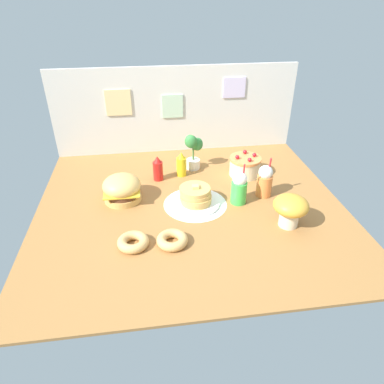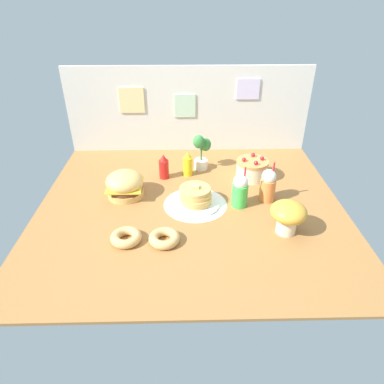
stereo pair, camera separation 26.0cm
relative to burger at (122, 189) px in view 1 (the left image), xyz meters
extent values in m
cube|color=#9E6B38|center=(0.52, -0.16, -0.11)|extent=(2.32, 2.10, 0.02)
cube|color=beige|center=(0.52, 0.88, 0.31)|extent=(2.32, 0.03, 0.82)
cube|color=beige|center=(-0.02, 0.86, 0.41)|extent=(0.23, 0.01, 0.24)
cube|color=#B2D1B2|center=(0.48, 0.86, 0.36)|extent=(0.20, 0.01, 0.22)
cube|color=silver|center=(1.07, 0.86, 0.51)|extent=(0.21, 0.01, 0.19)
cylinder|color=white|center=(0.55, -0.15, -0.10)|extent=(0.49, 0.49, 0.00)
cylinder|color=#DBA859|center=(0.00, 0.00, -0.08)|extent=(0.29, 0.29, 0.05)
cylinder|color=#59331E|center=(0.00, 0.00, -0.03)|extent=(0.27, 0.27, 0.04)
cube|color=yellow|center=(0.00, 0.00, -0.01)|extent=(0.27, 0.27, 0.01)
ellipsoid|color=#E5B260|center=(0.00, 0.00, 0.03)|extent=(0.29, 0.29, 0.17)
cylinder|color=white|center=(0.55, -0.15, -0.09)|extent=(0.38, 0.38, 0.02)
cylinder|color=#E0AD5B|center=(0.56, -0.15, -0.06)|extent=(0.23, 0.23, 0.03)
cylinder|color=#E0AD5B|center=(0.56, -0.15, -0.03)|extent=(0.24, 0.24, 0.03)
cylinder|color=#E0AD5B|center=(0.56, -0.15, 0.00)|extent=(0.23, 0.23, 0.03)
cylinder|color=#E0AD5B|center=(0.55, -0.14, 0.03)|extent=(0.24, 0.24, 0.03)
cube|color=#F7E072|center=(0.55, -0.15, 0.06)|extent=(0.05, 0.05, 0.02)
cylinder|color=beige|center=(1.05, 0.27, -0.03)|extent=(0.27, 0.27, 0.14)
cylinder|color=#EA8C4C|center=(1.05, 0.27, 0.05)|extent=(0.28, 0.28, 0.02)
sphere|color=red|center=(1.13, 0.28, 0.08)|extent=(0.04, 0.04, 0.04)
sphere|color=red|center=(1.07, 0.35, 0.08)|extent=(0.04, 0.04, 0.04)
sphere|color=red|center=(0.98, 0.25, 0.08)|extent=(0.04, 0.04, 0.04)
sphere|color=red|center=(1.07, 0.19, 0.08)|extent=(0.04, 0.04, 0.04)
cylinder|color=red|center=(0.29, 0.29, -0.02)|extent=(0.08, 0.08, 0.17)
cone|color=red|center=(0.29, 0.29, 0.09)|extent=(0.07, 0.07, 0.06)
cylinder|color=yellow|center=(0.50, 0.34, -0.02)|extent=(0.08, 0.08, 0.17)
cone|color=yellow|center=(0.50, 0.34, 0.09)|extent=(0.07, 0.07, 0.06)
cylinder|color=green|center=(0.89, -0.16, -0.01)|extent=(0.12, 0.12, 0.18)
sphere|color=white|center=(0.89, -0.16, 0.11)|extent=(0.11, 0.11, 0.11)
cylinder|color=red|center=(0.91, -0.16, 0.14)|extent=(0.01, 0.03, 0.18)
cylinder|color=orange|center=(1.11, -0.09, -0.01)|extent=(0.12, 0.12, 0.18)
sphere|color=white|center=(1.11, -0.09, 0.11)|extent=(0.11, 0.11, 0.11)
cylinder|color=red|center=(1.14, -0.09, 0.14)|extent=(0.01, 0.04, 0.18)
torus|color=tan|center=(0.08, -0.57, -0.07)|extent=(0.21, 0.21, 0.06)
torus|color=pink|center=(0.08, -0.57, -0.07)|extent=(0.20, 0.20, 0.05)
torus|color=tan|center=(0.33, -0.59, -0.07)|extent=(0.21, 0.21, 0.06)
torus|color=#8CCC8C|center=(0.33, -0.59, -0.07)|extent=(0.20, 0.20, 0.05)
cylinder|color=white|center=(0.62, 0.45, -0.06)|extent=(0.12, 0.12, 0.09)
cylinder|color=#4C7238|center=(0.62, 0.45, 0.07)|extent=(0.02, 0.02, 0.16)
ellipsoid|color=#38843D|center=(0.66, 0.46, 0.13)|extent=(0.10, 0.07, 0.12)
ellipsoid|color=#38843D|center=(0.60, 0.48, 0.15)|extent=(0.10, 0.07, 0.12)
ellipsoid|color=#38843D|center=(0.60, 0.42, 0.18)|extent=(0.10, 0.07, 0.12)
cylinder|color=beige|center=(1.16, -0.50, -0.05)|extent=(0.13, 0.13, 0.11)
ellipsoid|color=gold|center=(1.16, -0.50, 0.07)|extent=(0.24, 0.24, 0.13)
camera|label=1|loc=(0.22, -2.35, 1.37)|focal=32.31mm
camera|label=2|loc=(0.48, -2.37, 1.37)|focal=32.31mm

